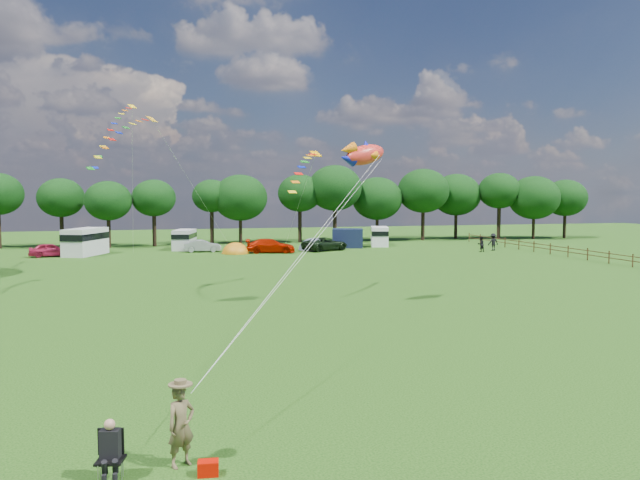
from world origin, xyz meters
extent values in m
plane|color=black|center=(0.00, 0.00, 0.00)|extent=(180.00, 180.00, 0.00)
cylinder|color=black|center=(-20.03, 56.31, 1.95)|extent=(0.47, 0.47, 3.90)
ellipsoid|color=black|center=(-20.03, 56.31, 6.00)|extent=(5.58, 5.58, 4.74)
cylinder|color=black|center=(-14.36, 53.27, 1.78)|extent=(0.44, 0.44, 3.56)
ellipsoid|color=black|center=(-14.36, 53.27, 5.64)|extent=(5.56, 5.56, 4.73)
cylinder|color=black|center=(-9.09, 54.23, 1.98)|extent=(0.47, 0.47, 3.95)
ellipsoid|color=black|center=(-9.09, 54.23, 5.95)|extent=(5.33, 5.33, 4.53)
cylinder|color=black|center=(-1.92, 56.03, 2.17)|extent=(0.50, 0.50, 4.33)
ellipsoid|color=black|center=(-1.92, 56.03, 6.19)|extent=(4.95, 4.95, 4.21)
cylinder|color=black|center=(1.70, 55.56, 1.66)|extent=(0.43, 0.43, 3.31)
ellipsoid|color=black|center=(1.70, 55.56, 5.95)|extent=(7.03, 7.03, 5.98)
cylinder|color=black|center=(9.66, 55.80, 2.18)|extent=(0.50, 0.50, 4.36)
ellipsoid|color=black|center=(9.66, 55.80, 6.56)|extent=(5.84, 5.84, 4.97)
cylinder|color=black|center=(14.25, 54.92, 2.27)|extent=(0.51, 0.51, 4.55)
ellipsoid|color=black|center=(14.25, 54.92, 7.23)|extent=(7.15, 7.15, 6.08)
cylinder|color=black|center=(20.49, 55.63, 1.61)|extent=(0.42, 0.42, 3.21)
ellipsoid|color=black|center=(20.49, 55.63, 5.80)|extent=(6.90, 6.90, 5.86)
cylinder|color=black|center=(26.98, 54.96, 2.09)|extent=(0.48, 0.48, 4.17)
ellipsoid|color=black|center=(26.98, 54.96, 6.86)|extent=(7.16, 7.16, 6.09)
cylinder|color=black|center=(32.97, 56.89, 1.83)|extent=(0.45, 0.45, 3.66)
ellipsoid|color=black|center=(32.97, 56.89, 6.31)|extent=(7.05, 7.05, 5.99)
cylinder|color=black|center=(38.41, 54.37, 2.32)|extent=(0.52, 0.52, 4.65)
ellipsoid|color=black|center=(38.41, 54.37, 6.88)|extent=(5.96, 5.96, 5.06)
cylinder|color=black|center=(43.16, 53.04, 1.59)|extent=(0.42, 0.42, 3.19)
ellipsoid|color=black|center=(43.16, 53.04, 5.89)|extent=(7.23, 7.23, 6.14)
cylinder|color=black|center=(48.55, 53.44, 1.76)|extent=(0.44, 0.44, 3.52)
ellipsoid|color=black|center=(48.55, 53.44, 5.86)|extent=(6.22, 6.22, 5.28)
cylinder|color=#472D19|center=(32.00, 21.00, 0.60)|extent=(0.12, 0.12, 1.20)
cylinder|color=#472D19|center=(32.00, 24.00, 0.60)|extent=(0.12, 0.12, 1.20)
cylinder|color=#472D19|center=(32.00, 22.50, 0.95)|extent=(0.08, 3.00, 0.08)
cylinder|color=#472D19|center=(32.00, 22.50, 0.55)|extent=(0.08, 3.00, 0.08)
cylinder|color=#472D19|center=(32.00, 27.00, 0.60)|extent=(0.12, 0.12, 1.20)
cylinder|color=#472D19|center=(32.00, 25.50, 0.95)|extent=(0.08, 3.00, 0.08)
cylinder|color=#472D19|center=(32.00, 25.50, 0.55)|extent=(0.08, 3.00, 0.08)
cylinder|color=#472D19|center=(32.00, 30.00, 0.60)|extent=(0.12, 0.12, 1.20)
cylinder|color=#472D19|center=(32.00, 28.50, 0.95)|extent=(0.08, 3.00, 0.08)
cylinder|color=#472D19|center=(32.00, 28.50, 0.55)|extent=(0.08, 3.00, 0.08)
cylinder|color=#472D19|center=(32.00, 33.00, 0.60)|extent=(0.12, 0.12, 1.20)
cylinder|color=#472D19|center=(32.00, 31.50, 0.95)|extent=(0.08, 3.00, 0.08)
cylinder|color=#472D19|center=(32.00, 31.50, 0.55)|extent=(0.08, 3.00, 0.08)
cylinder|color=#472D19|center=(32.00, 36.00, 0.60)|extent=(0.12, 0.12, 1.20)
cylinder|color=#472D19|center=(32.00, 34.50, 0.95)|extent=(0.08, 3.00, 0.08)
cylinder|color=#472D19|center=(32.00, 34.50, 0.55)|extent=(0.08, 3.00, 0.08)
cylinder|color=#472D19|center=(32.00, 39.00, 0.60)|extent=(0.12, 0.12, 1.20)
cylinder|color=#472D19|center=(32.00, 37.50, 0.95)|extent=(0.08, 3.00, 0.08)
cylinder|color=#472D19|center=(32.00, 37.50, 0.55)|extent=(0.08, 3.00, 0.08)
cylinder|color=#472D19|center=(32.00, 42.00, 0.60)|extent=(0.12, 0.12, 1.20)
cylinder|color=#472D19|center=(32.00, 40.50, 0.95)|extent=(0.08, 3.00, 0.08)
cylinder|color=#472D19|center=(32.00, 40.50, 0.55)|extent=(0.08, 3.00, 0.08)
cylinder|color=#472D19|center=(32.00, 45.00, 0.60)|extent=(0.12, 0.12, 1.20)
cylinder|color=#472D19|center=(32.00, 43.50, 0.95)|extent=(0.08, 3.00, 0.08)
cylinder|color=#472D19|center=(32.00, 43.50, 0.55)|extent=(0.08, 3.00, 0.08)
cylinder|color=#472D19|center=(32.00, 48.00, 0.60)|extent=(0.12, 0.12, 1.20)
cylinder|color=#472D19|center=(32.00, 46.50, 0.95)|extent=(0.08, 3.00, 0.08)
cylinder|color=#472D19|center=(32.00, 46.50, 0.55)|extent=(0.08, 3.00, 0.08)
cylinder|color=#472D19|center=(32.00, 51.00, 0.60)|extent=(0.12, 0.12, 1.20)
cylinder|color=#472D19|center=(32.00, 49.50, 0.95)|extent=(0.08, 3.00, 0.08)
cylinder|color=#472D19|center=(32.00, 49.50, 0.55)|extent=(0.08, 3.00, 0.08)
imported|color=#B01B3E|center=(-19.41, 43.77, 0.71)|extent=(4.47, 2.24, 1.43)
imported|color=gray|center=(-3.89, 45.18, 0.67)|extent=(3.90, 1.64, 1.35)
imported|color=#B11600|center=(3.29, 42.19, 0.78)|extent=(5.49, 3.12, 1.55)
imported|color=black|center=(9.77, 43.29, 0.76)|extent=(6.15, 4.63, 1.53)
cube|color=silver|center=(-16.09, 44.64, 1.42)|extent=(4.41, 6.19, 2.85)
cube|color=black|center=(-16.09, 44.64, 2.00)|extent=(4.50, 6.32, 0.68)
cylinder|color=black|center=(-16.78, 42.98, 0.40)|extent=(0.85, 0.58, 0.80)
cylinder|color=black|center=(-15.41, 46.30, 0.40)|extent=(0.85, 0.58, 0.80)
cube|color=#BDBDBF|center=(-5.71, 48.69, 1.16)|extent=(3.03, 4.97, 2.32)
cube|color=black|center=(-5.71, 48.69, 1.63)|extent=(3.09, 5.07, 0.55)
cylinder|color=black|center=(-6.06, 47.28, 0.33)|extent=(0.69, 0.39, 0.65)
cylinder|color=black|center=(-5.35, 50.11, 0.33)|extent=(0.69, 0.39, 0.65)
cube|color=white|center=(18.01, 47.87, 1.18)|extent=(3.35, 5.10, 2.36)
cube|color=black|center=(18.01, 47.87, 1.66)|extent=(3.42, 5.20, 0.56)
cylinder|color=black|center=(17.56, 46.46, 0.33)|extent=(0.71, 0.43, 0.66)
cylinder|color=black|center=(18.46, 49.29, 0.33)|extent=(0.71, 0.43, 0.66)
ellipsoid|color=#C47611|center=(-0.52, 42.56, 0.02)|extent=(2.90, 3.33, 2.38)
cylinder|color=#C47611|center=(-0.52, 42.56, 0.04)|extent=(3.04, 3.04, 0.08)
ellipsoid|color=slate|center=(8.77, 44.69, 0.02)|extent=(3.44, 3.95, 2.69)
cylinder|color=slate|center=(8.77, 44.69, 0.04)|extent=(3.61, 3.61, 0.08)
cube|color=#121B36|center=(13.46, 46.63, 1.13)|extent=(4.30, 3.85, 2.26)
imported|color=brown|center=(-8.16, -10.09, 1.00)|extent=(0.87, 0.77, 1.99)
cylinder|color=#99999E|center=(-10.01, -10.83, 0.26)|extent=(0.02, 0.02, 0.53)
cylinder|color=#99999E|center=(-9.51, -10.83, 0.26)|extent=(0.02, 0.02, 0.53)
cylinder|color=#99999E|center=(-10.01, -10.33, 0.26)|extent=(0.02, 0.02, 0.53)
cylinder|color=#99999E|center=(-9.51, -10.33, 0.26)|extent=(0.02, 0.02, 0.53)
cube|color=black|center=(-9.76, -10.58, 0.53)|extent=(0.71, 0.69, 0.06)
cube|color=black|center=(-9.76, -10.31, 0.86)|extent=(0.59, 0.19, 0.63)
cube|color=black|center=(-9.76, -10.54, 0.89)|extent=(0.49, 0.37, 0.66)
sphere|color=tan|center=(-9.76, -10.56, 1.35)|extent=(0.25, 0.25, 0.25)
cube|color=#BB0C00|center=(-7.58, -10.76, 0.17)|extent=(0.52, 0.38, 0.34)
ellipsoid|color=red|center=(2.88, 8.91, 8.75)|extent=(3.03, 1.91, 1.64)
ellipsoid|color=#D1D40C|center=(2.88, 8.91, 8.63)|extent=(1.90, 1.18, 0.90)
cone|color=orange|center=(1.70, 8.51, 9.01)|extent=(1.19, 1.00, 0.86)
cone|color=#1017B5|center=(1.70, 8.51, 8.50)|extent=(1.19, 1.00, 0.86)
cone|color=#1017B5|center=(2.96, 8.93, 9.28)|extent=(0.80, 0.89, 0.73)
sphere|color=white|center=(3.72, 9.50, 8.91)|extent=(0.27, 0.27, 0.27)
sphere|color=black|center=(3.77, 9.56, 8.91)|extent=(0.14, 0.14, 0.14)
cube|color=yellow|center=(-10.61, 31.73, 14.04)|extent=(0.78, 0.76, 0.37)
cube|color=red|center=(-10.88, 31.24, 13.82)|extent=(0.57, 0.50, 0.10)
cube|color=orange|center=(-11.15, 30.74, 13.55)|extent=(0.56, 0.50, 0.11)
cube|color=yellow|center=(-11.42, 30.25, 13.21)|extent=(0.56, 0.50, 0.12)
cube|color=#198C1E|center=(-11.69, 29.75, 12.78)|extent=(0.56, 0.49, 0.13)
cube|color=#0C1EB2|center=(-11.96, 29.26, 12.28)|extent=(0.56, 0.49, 0.14)
cube|color=red|center=(-12.23, 28.76, 11.69)|extent=(0.55, 0.49, 0.15)
cube|color=orange|center=(-12.50, 28.27, 11.03)|extent=(0.55, 0.48, 0.16)
cube|color=yellow|center=(-12.77, 27.77, 10.28)|extent=(0.55, 0.48, 0.17)
cube|color=#198C1E|center=(-13.04, 27.28, 9.46)|extent=(0.54, 0.47, 0.17)
cube|color=#0C1EB2|center=(-13.31, 26.78, 8.55)|extent=(0.54, 0.47, 0.18)
cube|color=#F2AC1A|center=(-8.91, 19.45, 11.61)|extent=(0.83, 0.85, 0.40)
cube|color=red|center=(-9.31, 19.00, 11.50)|extent=(0.53, 0.63, 0.11)
cube|color=orange|center=(-9.72, 18.55, 11.36)|extent=(0.53, 0.63, 0.12)
cube|color=yellow|center=(-10.12, 18.10, 11.13)|extent=(0.52, 0.63, 0.13)
cube|color=#198C1E|center=(-10.53, 17.65, 10.82)|extent=(0.52, 0.63, 0.15)
cube|color=#0C1EB2|center=(-10.93, 17.20, 10.43)|extent=(0.52, 0.62, 0.16)
cube|color=red|center=(-11.34, 16.75, 9.96)|extent=(0.51, 0.62, 0.16)
cube|color=orange|center=(-11.74, 16.30, 9.42)|extent=(0.51, 0.62, 0.17)
cube|color=yellow|center=(-12.15, 15.85, 8.79)|extent=(0.50, 0.61, 0.18)
cube|color=#198C1E|center=(-12.55, 15.40, 8.08)|extent=(0.50, 0.61, 0.19)
cube|color=#FFA602|center=(1.60, 15.29, 9.18)|extent=(0.84, 0.80, 0.40)
cube|color=red|center=(1.29, 14.75, 9.11)|extent=(0.64, 0.49, 0.11)
cube|color=orange|center=(0.97, 14.21, 9.00)|extent=(0.64, 0.49, 0.12)
cube|color=yellow|center=(0.66, 13.67, 8.80)|extent=(0.64, 0.49, 0.13)
cube|color=#198C1E|center=(0.34, 13.13, 8.53)|extent=(0.64, 0.48, 0.14)
cube|color=#0C1EB2|center=(0.03, 12.59, 8.18)|extent=(0.63, 0.48, 0.15)
cube|color=red|center=(-0.29, 12.05, 7.75)|extent=(0.63, 0.47, 0.16)
cube|color=orange|center=(-0.60, 11.51, 7.24)|extent=(0.63, 0.47, 0.17)
cube|color=yellow|center=(-0.92, 10.97, 6.64)|extent=(0.62, 0.46, 0.18)
imported|color=black|center=(26.20, 37.41, 0.86)|extent=(0.92, 0.67, 1.73)
imported|color=black|center=(28.40, 38.57, 0.98)|extent=(1.32, 0.71, 1.97)
camera|label=1|loc=(-8.60, -25.08, 6.60)|focal=35.00mm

